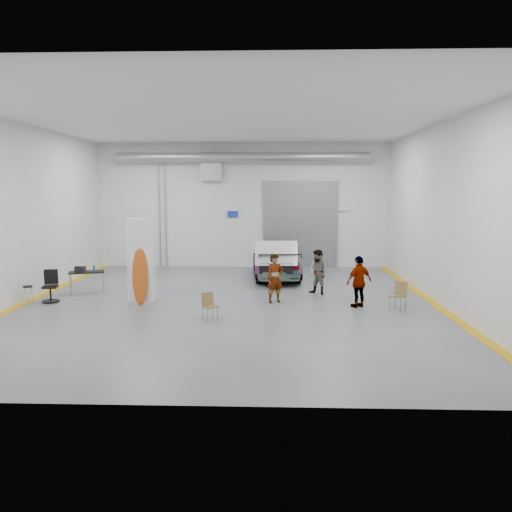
{
  "coord_description": "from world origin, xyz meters",
  "views": [
    {
      "loc": [
        1.45,
        -16.33,
        3.8
      ],
      "look_at": [
        0.88,
        0.79,
        1.5
      ],
      "focal_mm": 35.0,
      "sensor_mm": 36.0,
      "label": 1
    }
  ],
  "objects_px": {
    "person_a": "(275,278)",
    "person_b": "(318,272)",
    "person_c": "(359,282)",
    "sedan_car": "(276,262)",
    "folding_chair_far": "(398,301)",
    "office_chair": "(51,288)",
    "folding_chair_near": "(210,312)",
    "shop_stool": "(28,295)",
    "surfboard_display": "(140,268)",
    "work_table": "(85,272)"
  },
  "relations": [
    {
      "from": "sedan_car",
      "to": "folding_chair_far",
      "type": "height_order",
      "value": "sedan_car"
    },
    {
      "from": "folding_chair_near",
      "to": "office_chair",
      "type": "height_order",
      "value": "office_chair"
    },
    {
      "from": "person_c",
      "to": "folding_chair_near",
      "type": "xyz_separation_m",
      "value": [
        -4.61,
        -1.74,
        -0.59
      ]
    },
    {
      "from": "person_a",
      "to": "folding_chair_far",
      "type": "xyz_separation_m",
      "value": [
        3.88,
        -0.92,
        -0.55
      ]
    },
    {
      "from": "office_chair",
      "to": "person_a",
      "type": "bearing_deg",
      "value": -11.55
    },
    {
      "from": "person_b",
      "to": "shop_stool",
      "type": "bearing_deg",
      "value": -129.95
    },
    {
      "from": "folding_chair_near",
      "to": "folding_chair_far",
      "type": "xyz_separation_m",
      "value": [
        5.78,
        1.42,
        0.03
      ]
    },
    {
      "from": "sedan_car",
      "to": "folding_chair_far",
      "type": "xyz_separation_m",
      "value": [
        3.82,
        -5.71,
        -0.42
      ]
    },
    {
      "from": "sedan_car",
      "to": "person_c",
      "type": "bearing_deg",
      "value": 112.69
    },
    {
      "from": "shop_stool",
      "to": "office_chair",
      "type": "height_order",
      "value": "office_chair"
    },
    {
      "from": "surfboard_display",
      "to": "folding_chair_far",
      "type": "bearing_deg",
      "value": -7.29
    },
    {
      "from": "sedan_car",
      "to": "folding_chair_near",
      "type": "xyz_separation_m",
      "value": [
        -1.96,
        -7.13,
        -0.45
      ]
    },
    {
      "from": "person_a",
      "to": "work_table",
      "type": "bearing_deg",
      "value": 142.42
    },
    {
      "from": "person_a",
      "to": "work_table",
      "type": "relative_size",
      "value": 1.2
    },
    {
      "from": "sedan_car",
      "to": "office_chair",
      "type": "relative_size",
      "value": 4.48
    },
    {
      "from": "sedan_car",
      "to": "surfboard_display",
      "type": "relative_size",
      "value": 1.57
    },
    {
      "from": "person_c",
      "to": "shop_stool",
      "type": "height_order",
      "value": "person_c"
    },
    {
      "from": "sedan_car",
      "to": "person_a",
      "type": "relative_size",
      "value": 2.9
    },
    {
      "from": "person_b",
      "to": "person_c",
      "type": "bearing_deg",
      "value": -21.55
    },
    {
      "from": "shop_stool",
      "to": "person_b",
      "type": "bearing_deg",
      "value": 11.37
    },
    {
      "from": "person_a",
      "to": "folding_chair_near",
      "type": "xyz_separation_m",
      "value": [
        -1.9,
        -2.34,
        -0.58
      ]
    },
    {
      "from": "person_b",
      "to": "sedan_car",
      "type": "bearing_deg",
      "value": 152.63
    },
    {
      "from": "person_c",
      "to": "person_a",
      "type": "bearing_deg",
      "value": -43.82
    },
    {
      "from": "person_b",
      "to": "surfboard_display",
      "type": "bearing_deg",
      "value": -124.25
    },
    {
      "from": "person_a",
      "to": "surfboard_display",
      "type": "height_order",
      "value": "surfboard_display"
    },
    {
      "from": "person_b",
      "to": "surfboard_display",
      "type": "relative_size",
      "value": 0.53
    },
    {
      "from": "folding_chair_near",
      "to": "work_table",
      "type": "bearing_deg",
      "value": 109.88
    },
    {
      "from": "folding_chair_far",
      "to": "office_chair",
      "type": "height_order",
      "value": "office_chair"
    },
    {
      "from": "person_a",
      "to": "person_b",
      "type": "distance_m",
      "value": 2.09
    },
    {
      "from": "shop_stool",
      "to": "person_c",
      "type": "bearing_deg",
      "value": -0.04
    },
    {
      "from": "work_table",
      "to": "surfboard_display",
      "type": "bearing_deg",
      "value": -36.6
    },
    {
      "from": "person_c",
      "to": "surfboard_display",
      "type": "xyz_separation_m",
      "value": [
        -7.16,
        0.12,
        0.4
      ]
    },
    {
      "from": "office_chair",
      "to": "folding_chair_far",
      "type": "bearing_deg",
      "value": -16.54
    },
    {
      "from": "folding_chair_far",
      "to": "shop_stool",
      "type": "relative_size",
      "value": 1.41
    },
    {
      "from": "person_c",
      "to": "work_table",
      "type": "relative_size",
      "value": 1.22
    },
    {
      "from": "folding_chair_near",
      "to": "shop_stool",
      "type": "relative_size",
      "value": 1.26
    },
    {
      "from": "shop_stool",
      "to": "work_table",
      "type": "distance_m",
      "value": 2.37
    },
    {
      "from": "person_c",
      "to": "folding_chair_far",
      "type": "bearing_deg",
      "value": 133.55
    },
    {
      "from": "person_c",
      "to": "office_chair",
      "type": "bearing_deg",
      "value": -33.77
    },
    {
      "from": "sedan_car",
      "to": "folding_chair_far",
      "type": "bearing_deg",
      "value": 120.34
    },
    {
      "from": "office_chair",
      "to": "folding_chair_near",
      "type": "bearing_deg",
      "value": -33.76
    },
    {
      "from": "shop_stool",
      "to": "work_table",
      "type": "bearing_deg",
      "value": 59.7
    },
    {
      "from": "folding_chair_far",
      "to": "person_b",
      "type": "bearing_deg",
      "value": 174.61
    },
    {
      "from": "person_a",
      "to": "shop_stool",
      "type": "bearing_deg",
      "value": 157.96
    },
    {
      "from": "folding_chair_far",
      "to": "shop_stool",
      "type": "bearing_deg",
      "value": -142.09
    },
    {
      "from": "person_a",
      "to": "person_b",
      "type": "height_order",
      "value": "person_a"
    },
    {
      "from": "sedan_car",
      "to": "shop_stool",
      "type": "relative_size",
      "value": 7.64
    },
    {
      "from": "person_b",
      "to": "person_c",
      "type": "relative_size",
      "value": 0.97
    },
    {
      "from": "folding_chair_far",
      "to": "work_table",
      "type": "relative_size",
      "value": 0.65
    },
    {
      "from": "surfboard_display",
      "to": "folding_chair_far",
      "type": "height_order",
      "value": "surfboard_display"
    }
  ]
}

